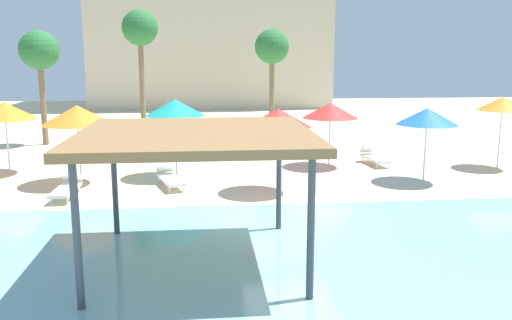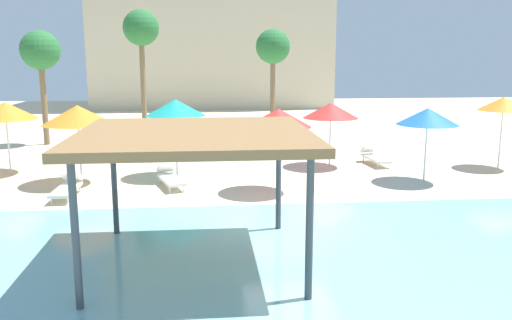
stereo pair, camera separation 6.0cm
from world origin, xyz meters
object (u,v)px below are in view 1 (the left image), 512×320
at_px(lounge_chair_5, 170,177).
at_px(beach_umbrella_blue_4, 427,116).
at_px(beach_umbrella_teal_5, 175,108).
at_px(shade_pavilion, 196,139).
at_px(palm_tree_3, 272,49).
at_px(lounge_chair_3, 67,187).
at_px(palm_tree_1, 140,31).
at_px(beach_umbrella_red_0, 330,110).
at_px(beach_umbrella_orange_3, 503,104).
at_px(palm_tree_2, 39,52).
at_px(beach_umbrella_orange_2, 77,115).
at_px(lounge_chair_2, 374,156).
at_px(beach_umbrella_orange_1, 5,111).
at_px(beach_umbrella_red_6, 278,118).

bearing_deg(lounge_chair_5, beach_umbrella_blue_4, 72.26).
distance_m(beach_umbrella_teal_5, lounge_chair_5, 2.68).
xyz_separation_m(shade_pavilion, palm_tree_3, (4.00, 18.90, 2.01)).
distance_m(lounge_chair_3, palm_tree_1, 13.72).
relative_size(beach_umbrella_blue_4, palm_tree_3, 0.45).
relative_size(beach_umbrella_red_0, beach_umbrella_orange_3, 0.91).
xyz_separation_m(palm_tree_2, palm_tree_3, (11.69, 2.51, 0.21)).
bearing_deg(palm_tree_2, beach_umbrella_teal_5, -49.07).
height_order(palm_tree_1, palm_tree_3, palm_tree_1).
distance_m(beach_umbrella_orange_2, lounge_chair_2, 11.65).
height_order(shade_pavilion, beach_umbrella_orange_2, shade_pavilion).
distance_m(shade_pavilion, lounge_chair_3, 7.61).
distance_m(beach_umbrella_teal_5, palm_tree_3, 11.69).
bearing_deg(beach_umbrella_blue_4, beach_umbrella_teal_5, 169.46).
bearing_deg(beach_umbrella_orange_1, beach_umbrella_red_0, 0.76).
height_order(lounge_chair_3, palm_tree_2, palm_tree_2).
xyz_separation_m(beach_umbrella_orange_1, palm_tree_3, (11.17, 9.25, 2.36)).
xyz_separation_m(shade_pavilion, beach_umbrella_orange_3, (11.81, 8.87, -0.18)).
distance_m(shade_pavilion, lounge_chair_5, 7.46).
bearing_deg(beach_umbrella_red_6, palm_tree_3, 83.60).
bearing_deg(beach_umbrella_orange_2, beach_umbrella_orange_1, 148.27).
bearing_deg(lounge_chair_5, beach_umbrella_red_6, 57.21).
distance_m(palm_tree_1, palm_tree_2, 5.21).
xyz_separation_m(shade_pavilion, lounge_chair_3, (-4.16, 5.91, -2.39)).
bearing_deg(palm_tree_1, beach_umbrella_orange_2, -95.65).
height_order(beach_umbrella_orange_2, beach_umbrella_orange_3, beach_umbrella_orange_3).
relative_size(beach_umbrella_orange_3, lounge_chair_2, 1.44).
height_order(shade_pavilion, palm_tree_1, palm_tree_1).
bearing_deg(beach_umbrella_teal_5, lounge_chair_3, -142.05).
distance_m(lounge_chair_5, palm_tree_3, 13.65).
height_order(beach_umbrella_red_0, beach_umbrella_orange_2, beach_umbrella_orange_2).
xyz_separation_m(palm_tree_1, palm_tree_2, (-4.62, -2.13, -1.11)).
xyz_separation_m(beach_umbrella_blue_4, lounge_chair_2, (-0.80, 3.17, -1.99)).
bearing_deg(beach_umbrella_orange_1, beach_umbrella_teal_5, -10.32).
bearing_deg(palm_tree_2, palm_tree_3, 12.14).
bearing_deg(lounge_chair_2, beach_umbrella_orange_1, -95.01).
bearing_deg(palm_tree_1, shade_pavilion, -80.59).
height_order(beach_umbrella_orange_3, beach_umbrella_red_6, beach_umbrella_orange_3).
height_order(beach_umbrella_orange_2, palm_tree_2, palm_tree_2).
distance_m(beach_umbrella_orange_1, lounge_chair_3, 5.22).
xyz_separation_m(lounge_chair_2, palm_tree_2, (-14.80, 6.35, 4.19)).
distance_m(palm_tree_2, palm_tree_3, 11.96).
distance_m(beach_umbrella_orange_2, palm_tree_2, 9.56).
relative_size(beach_umbrella_orange_3, lounge_chair_5, 1.42).
height_order(beach_umbrella_red_6, lounge_chair_3, beach_umbrella_red_6).
height_order(shade_pavilion, beach_umbrella_red_0, shade_pavilion).
bearing_deg(beach_umbrella_orange_2, lounge_chair_2, 11.39).
bearing_deg(beach_umbrella_blue_4, beach_umbrella_red_6, -170.62).
distance_m(beach_umbrella_orange_2, palm_tree_1, 11.27).
bearing_deg(beach_umbrella_teal_5, beach_umbrella_red_6, -36.46).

